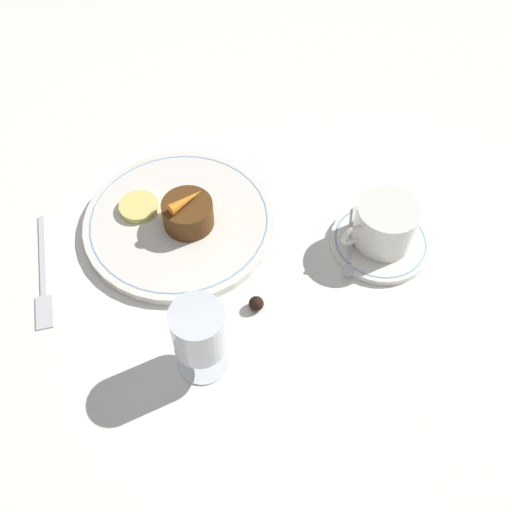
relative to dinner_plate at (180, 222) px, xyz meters
name	(u,v)px	position (x,y,z in m)	size (l,w,h in m)	color
ground_plane	(197,242)	(-0.01, 0.04, -0.01)	(3.00, 3.00, 0.00)	white
dinner_plate	(180,222)	(0.00, 0.00, 0.00)	(0.27, 0.27, 0.01)	white
saucer	(380,242)	(-0.24, 0.15, 0.00)	(0.14, 0.14, 0.01)	white
coffee_cup	(385,223)	(-0.25, 0.15, 0.04)	(0.11, 0.09, 0.06)	white
spoon	(351,249)	(-0.20, 0.15, 0.00)	(0.08, 0.11, 0.00)	silver
wine_glass	(199,333)	(0.05, 0.22, 0.07)	(0.06, 0.06, 0.11)	silver
fork	(43,282)	(0.20, 0.02, -0.01)	(0.05, 0.19, 0.01)	silver
dessert_cake	(191,213)	(-0.02, 0.01, 0.03)	(0.07, 0.07, 0.04)	#563314
carrot_garnish	(189,199)	(-0.02, 0.01, 0.05)	(0.06, 0.03, 0.02)	orange
pineapple_slice	(139,207)	(0.05, -0.04, 0.01)	(0.06, 0.06, 0.01)	#EFE075
chocolate_truffle	(256,304)	(-0.04, 0.17, 0.00)	(0.02, 0.02, 0.02)	black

